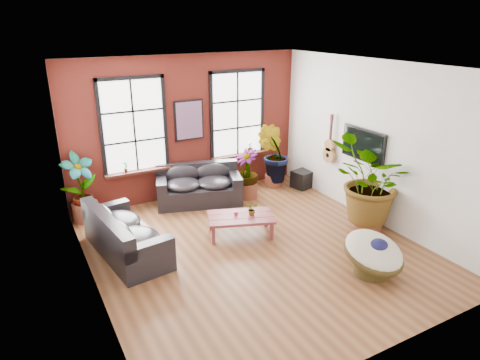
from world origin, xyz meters
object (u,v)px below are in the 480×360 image
at_px(sofa_left, 123,235).
at_px(coffee_table, 241,218).
at_px(papasan_chair, 374,253).
at_px(sofa_back, 199,186).

height_order(sofa_left, coffee_table, sofa_left).
relative_size(coffee_table, papasan_chair, 1.17).
relative_size(sofa_left, papasan_chair, 1.79).
height_order(sofa_back, sofa_left, sofa_back).
distance_m(sofa_back, sofa_left, 2.81).
relative_size(sofa_back, coffee_table, 1.45).
distance_m(sofa_back, papasan_chair, 4.66).
distance_m(coffee_table, papasan_chair, 2.76).
distance_m(sofa_left, coffee_table, 2.37).
xyz_separation_m(sofa_left, coffee_table, (2.34, -0.38, -0.02)).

